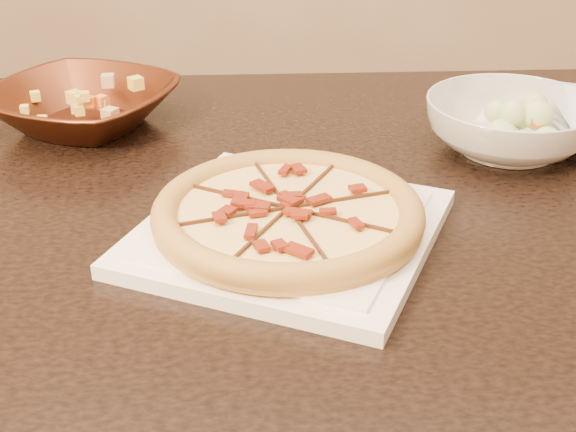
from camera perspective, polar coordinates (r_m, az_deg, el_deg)
name	(u,v)px	position (r m, az deg, el deg)	size (l,w,h in m)	color
dining_table	(214,249)	(1.11, -5.31, -2.37)	(1.58, 1.12, 0.75)	black
plate	(288,231)	(0.93, 0.00, -1.05)	(0.41, 0.41, 0.02)	white
pizza	(288,213)	(0.92, 0.00, 0.22)	(0.31, 0.31, 0.03)	#C49044
bronze_bowl	(83,106)	(1.28, -14.38, 7.57)	(0.27, 0.27, 0.07)	#5B2C17
mixed_dish	(78,77)	(1.27, -14.74, 9.56)	(0.09, 0.12, 0.03)	tan
salad_bowl	(510,125)	(1.20, 15.50, 6.23)	(0.24, 0.24, 0.08)	silver
salad	(514,88)	(1.18, 15.80, 8.75)	(0.09, 0.13, 0.04)	#B7E096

